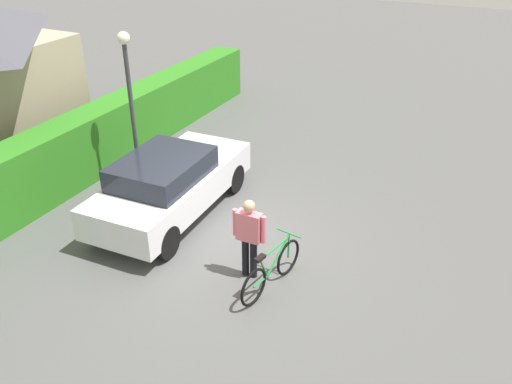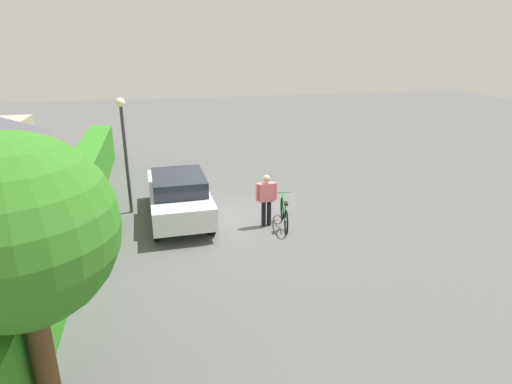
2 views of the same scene
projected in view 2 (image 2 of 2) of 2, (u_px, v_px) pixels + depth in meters
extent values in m
plane|color=#545454|center=(236.00, 219.00, 13.38)|extent=(60.00, 60.00, 0.00)
cube|color=#2F7F1F|center=(73.00, 208.00, 12.14)|extent=(16.84, 0.90, 1.56)
cube|color=silver|center=(179.00, 197.00, 13.28)|extent=(4.28, 1.85, 0.66)
cube|color=#1E232D|center=(179.00, 183.00, 12.82)|extent=(2.08, 1.57, 0.47)
cylinder|color=black|center=(152.00, 194.00, 14.52)|extent=(0.68, 0.20, 0.68)
cylinder|color=black|center=(198.00, 190.00, 14.89)|extent=(0.68, 0.20, 0.68)
cylinder|color=black|center=(156.00, 228.00, 11.90)|extent=(0.68, 0.20, 0.68)
cylinder|color=black|center=(211.00, 222.00, 12.26)|extent=(0.68, 0.20, 0.68)
torus|color=black|center=(282.00, 208.00, 13.26)|extent=(0.69, 0.17, 0.69)
torus|color=black|center=(286.00, 222.00, 12.26)|extent=(0.69, 0.17, 0.69)
cylinder|color=#268C3F|center=(284.00, 205.00, 12.87)|extent=(0.67, 0.16, 0.54)
cylinder|color=#268C3F|center=(285.00, 211.00, 12.46)|extent=(0.26, 0.08, 0.50)
cylinder|color=#268C3F|center=(284.00, 200.00, 12.67)|extent=(0.82, 0.18, 0.04)
cylinder|color=#268C3F|center=(285.00, 220.00, 12.45)|extent=(0.40, 0.11, 0.05)
cylinder|color=#268C3F|center=(282.00, 201.00, 13.17)|extent=(0.04, 0.04, 0.50)
cube|color=black|center=(286.00, 204.00, 12.27)|extent=(0.23, 0.14, 0.06)
cylinder|color=#268C3F|center=(283.00, 192.00, 13.08)|extent=(0.12, 0.50, 0.03)
cylinder|color=black|center=(264.00, 214.00, 12.76)|extent=(0.13, 0.13, 0.78)
cylinder|color=black|center=(269.00, 213.00, 12.79)|extent=(0.13, 0.13, 0.78)
cube|color=#E5727F|center=(266.00, 192.00, 12.55)|extent=(0.20, 0.46, 0.55)
sphere|color=tan|center=(267.00, 179.00, 12.42)|extent=(0.21, 0.21, 0.21)
cylinder|color=#E5727F|center=(257.00, 192.00, 12.49)|extent=(0.09, 0.09, 0.52)
cylinder|color=#E5727F|center=(276.00, 191.00, 12.61)|extent=(0.09, 0.09, 0.52)
cylinder|color=#38383D|center=(127.00, 162.00, 13.33)|extent=(0.10, 0.10, 3.37)
sphere|color=#F2EDCC|center=(120.00, 102.00, 12.72)|extent=(0.28, 0.28, 0.28)
cylinder|color=brown|center=(42.00, 349.00, 6.16)|extent=(0.33, 0.33, 2.15)
sphere|color=#337921|center=(18.00, 231.00, 5.55)|extent=(2.58, 2.58, 2.58)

